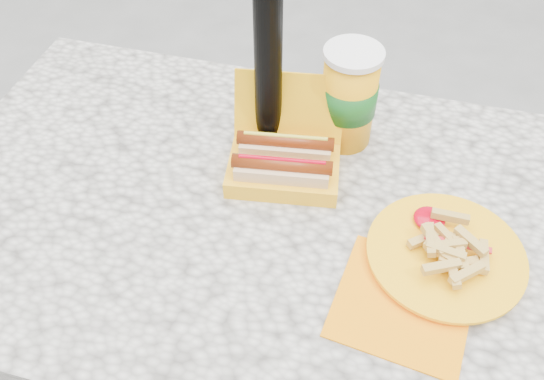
# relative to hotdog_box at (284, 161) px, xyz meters

# --- Properties ---
(ground) EXTENTS (60.00, 60.00, 0.00)m
(ground) POSITION_rel_hotdog_box_xyz_m (-0.05, -0.09, -0.79)
(ground) COLOR slate
(picnic_table) EXTENTS (1.20, 0.80, 0.75)m
(picnic_table) POSITION_rel_hotdog_box_xyz_m (-0.05, -0.09, -0.15)
(picnic_table) COLOR beige
(picnic_table) RESTS_ON ground
(hotdog_box) EXTENTS (0.23, 0.21, 0.16)m
(hotdog_box) POSITION_rel_hotdog_box_xyz_m (0.00, 0.00, 0.00)
(hotdog_box) COLOR #FFB20E
(hotdog_box) RESTS_ON picnic_table
(fries_plate) EXTENTS (0.30, 0.35, 0.05)m
(fries_plate) POSITION_rel_hotdog_box_xyz_m (0.30, -0.13, -0.02)
(fries_plate) COLOR orange
(fries_plate) RESTS_ON picnic_table
(soda_cup) EXTENTS (0.11, 0.11, 0.21)m
(soda_cup) POSITION_rel_hotdog_box_xyz_m (0.09, 0.13, 0.07)
(soda_cup) COLOR #FFA70D
(soda_cup) RESTS_ON picnic_table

